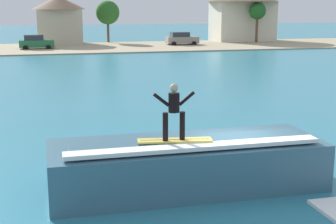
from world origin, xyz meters
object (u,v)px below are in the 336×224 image
at_px(wave_crest, 187,164).
at_px(car_far_shore, 181,39).
at_px(tree_tall_bare, 257,12).
at_px(tree_short_bushy, 108,13).
at_px(surfboard, 175,140).
at_px(house_small_cottage, 59,18).
at_px(car_near_shore, 36,42).
at_px(surfer, 174,109).
at_px(house_gabled_white, 242,10).

distance_m(wave_crest, car_far_shore, 54.18).
relative_size(tree_tall_bare, tree_short_bushy, 0.96).
relative_size(surfboard, tree_tall_bare, 0.38).
height_order(car_far_shore, tree_short_bushy, tree_short_bushy).
bearing_deg(tree_tall_bare, house_small_cottage, 171.35).
bearing_deg(car_near_shore, surfer, -85.05).
bearing_deg(house_small_cottage, car_far_shore, -19.01).
relative_size(house_small_cottage, tree_short_bushy, 1.22).
height_order(wave_crest, car_far_shore, car_far_shore).
bearing_deg(surfboard, house_small_cottage, 91.25).
bearing_deg(tree_tall_bare, car_far_shore, -173.53).
xyz_separation_m(surfboard, car_near_shore, (-4.44, 50.70, -0.69)).
xyz_separation_m(surfer, car_near_shore, (-4.39, 50.76, -1.64)).
bearing_deg(surfer, car_near_shore, 94.95).
bearing_deg(tree_tall_bare, wave_crest, -115.94).
distance_m(house_gabled_white, tree_tall_bare, 4.33).
xyz_separation_m(car_near_shore, house_gabled_white, (30.46, 7.57, 3.80)).
relative_size(car_near_shore, house_small_cottage, 0.57).
xyz_separation_m(wave_crest, tree_short_bushy, (5.19, 59.11, 3.62)).
bearing_deg(wave_crest, house_small_cottage, 91.74).
relative_size(surfer, tree_tall_bare, 0.28).
xyz_separation_m(car_far_shore, tree_tall_bare, (11.68, 1.32, 3.60)).
relative_size(wave_crest, surfer, 5.01).
distance_m(wave_crest, car_near_shore, 50.53).
height_order(surfer, tree_tall_bare, tree_tall_bare).
height_order(wave_crest, car_near_shore, car_near_shore).
distance_m(surfer, tree_short_bushy, 59.88).
xyz_separation_m(car_near_shore, tree_short_bushy, (10.12, 8.82, 3.43)).
bearing_deg(house_small_cottage, tree_short_bushy, 10.64).
height_order(surfer, tree_short_bushy, tree_short_bushy).
xyz_separation_m(wave_crest, surfboard, (-0.49, -0.41, 0.88)).
xyz_separation_m(house_small_cottage, tree_short_bushy, (6.95, 1.31, 0.67)).
distance_m(surfboard, car_far_shore, 54.72).
xyz_separation_m(surfboard, surfer, (-0.05, -0.06, 0.95)).
relative_size(wave_crest, tree_short_bushy, 1.35).
bearing_deg(surfboard, surfer, -129.97).
height_order(surfboard, tree_short_bushy, tree_short_bushy).
xyz_separation_m(surfboard, car_far_shore, (14.87, 52.65, -0.69)).
distance_m(wave_crest, surfer, 1.97).
bearing_deg(tree_tall_bare, house_gabled_white, 96.99).
distance_m(surfer, house_small_cottage, 58.29).
distance_m(car_near_shore, house_gabled_white, 31.62).
xyz_separation_m(surfer, house_gabled_white, (26.07, 58.32, 2.15)).
relative_size(wave_crest, surfboard, 3.74).
bearing_deg(tree_short_bushy, surfer, -95.49).
bearing_deg(tree_short_bushy, car_near_shore, -138.94).
bearing_deg(surfer, tree_tall_bare, 63.79).
distance_m(surfer, car_near_shore, 50.97).
xyz_separation_m(car_near_shore, house_small_cottage, (3.17, 7.51, 2.76)).
bearing_deg(tree_short_bushy, house_small_cottage, -169.36).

